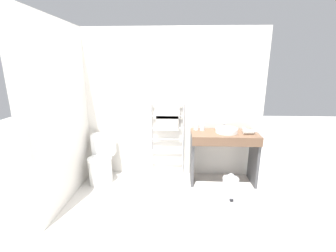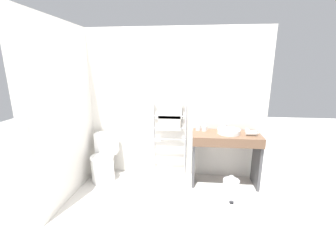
# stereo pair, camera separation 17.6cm
# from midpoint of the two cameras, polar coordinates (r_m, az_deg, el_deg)

# --- Properties ---
(ground_plane) EXTENTS (12.00, 12.00, 0.00)m
(ground_plane) POSITION_cam_midpoint_polar(r_m,az_deg,el_deg) (2.96, 0.67, -22.44)
(ground_plane) COLOR silver
(wall_back) EXTENTS (2.96, 0.12, 2.37)m
(wall_back) POSITION_cam_midpoint_polar(r_m,az_deg,el_deg) (3.67, 2.64, 5.36)
(wall_back) COLOR silver
(wall_back) RESTS_ON ground_plane
(wall_side) EXTENTS (0.12, 1.82, 2.37)m
(wall_side) POSITION_cam_midpoint_polar(r_m,az_deg,el_deg) (3.43, -22.61, 3.53)
(wall_side) COLOR silver
(wall_side) RESTS_ON ground_plane
(toilet) EXTENTS (0.37, 0.50, 0.75)m
(toilet) POSITION_cam_midpoint_polar(r_m,az_deg,el_deg) (3.79, -14.68, -8.71)
(toilet) COLOR white
(toilet) RESTS_ON ground_plane
(towel_radiator) EXTENTS (0.55, 0.06, 1.27)m
(towel_radiator) POSITION_cam_midpoint_polar(r_m,az_deg,el_deg) (3.62, 1.77, 0.81)
(towel_radiator) COLOR silver
(towel_radiator) RESTS_ON ground_plane
(vanity_counter) EXTENTS (1.00, 0.49, 0.82)m
(vanity_counter) POSITION_cam_midpoint_polar(r_m,az_deg,el_deg) (3.56, 15.78, -5.90)
(vanity_counter) COLOR brown
(vanity_counter) RESTS_ON ground_plane
(sink_basin) EXTENTS (0.33, 0.33, 0.07)m
(sink_basin) POSITION_cam_midpoint_polar(r_m,az_deg,el_deg) (3.50, 16.55, -1.30)
(sink_basin) COLOR white
(sink_basin) RESTS_ON vanity_counter
(faucet) EXTENTS (0.02, 0.10, 0.12)m
(faucet) POSITION_cam_midpoint_polar(r_m,az_deg,el_deg) (3.66, 16.12, 0.13)
(faucet) COLOR silver
(faucet) RESTS_ON vanity_counter
(cup_near_wall) EXTENTS (0.08, 0.08, 0.10)m
(cup_near_wall) POSITION_cam_midpoint_polar(r_m,az_deg,el_deg) (3.56, 9.07, -0.35)
(cup_near_wall) COLOR white
(cup_near_wall) RESTS_ON vanity_counter
(cup_near_edge) EXTENTS (0.08, 0.08, 0.09)m
(cup_near_edge) POSITION_cam_midpoint_polar(r_m,az_deg,el_deg) (3.55, 10.62, -0.54)
(cup_near_edge) COLOR white
(cup_near_edge) RESTS_ON vanity_counter
(hair_dryer) EXTENTS (0.20, 0.18, 0.07)m
(hair_dryer) POSITION_cam_midpoint_polar(r_m,az_deg,el_deg) (3.53, 21.73, -1.59)
(hair_dryer) COLOR white
(hair_dryer) RESTS_ON vanity_counter
(trash_bin) EXTENTS (0.22, 0.25, 0.35)m
(trash_bin) POSITION_cam_midpoint_polar(r_m,az_deg,el_deg) (3.38, 17.14, -14.97)
(trash_bin) COLOR silver
(trash_bin) RESTS_ON ground_plane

